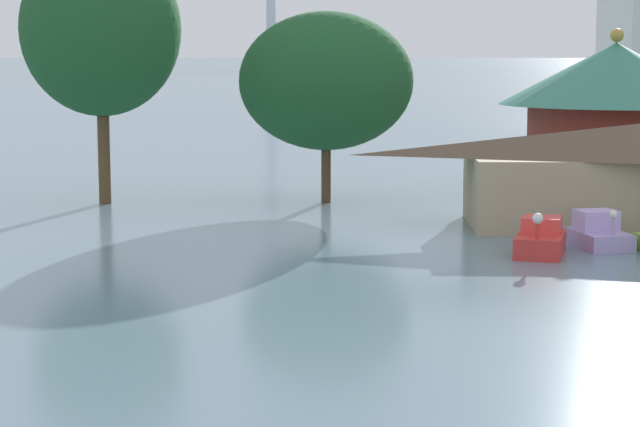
# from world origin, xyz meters

# --- Properties ---
(pedal_boat_red) EXTENTS (2.32, 3.23, 1.68)m
(pedal_boat_red) POSITION_xyz_m (8.33, 30.88, 0.54)
(pedal_boat_red) COLOR red
(pedal_boat_red) RESTS_ON ground
(pedal_boat_lavender) EXTENTS (2.23, 2.91, 1.56)m
(pedal_boat_lavender) POSITION_xyz_m (10.75, 32.45, 0.54)
(pedal_boat_lavender) COLOR #B299D8
(pedal_boat_lavender) RESTS_ON ground
(green_roof_pavilion) EXTENTS (11.77, 11.77, 8.35)m
(green_roof_pavilion) POSITION_xyz_m (15.02, 49.09, 4.40)
(green_roof_pavilion) COLOR #993328
(green_roof_pavilion) RESTS_ON ground
(shoreline_tree_tall_left) EXTENTS (7.52, 7.52, 12.31)m
(shoreline_tree_tall_left) POSITION_xyz_m (-10.14, 44.40, 8.22)
(shoreline_tree_tall_left) COLOR brown
(shoreline_tree_tall_left) RESTS_ON ground
(shoreline_tree_mid) EXTENTS (8.32, 8.32, 9.11)m
(shoreline_tree_mid) POSITION_xyz_m (0.41, 45.17, 5.81)
(shoreline_tree_mid) COLOR brown
(shoreline_tree_mid) RESTS_ON ground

